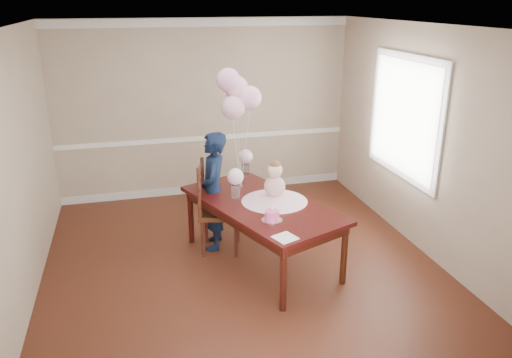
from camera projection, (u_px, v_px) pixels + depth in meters
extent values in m
cube|color=#37170D|center=(243.00, 267.00, 5.84)|extent=(4.50, 5.00, 0.00)
cube|color=white|center=(240.00, 26.00, 4.91)|extent=(4.50, 5.00, 0.02)
cube|color=tan|center=(205.00, 110.00, 7.65)|extent=(4.50, 0.02, 2.70)
cube|color=tan|center=(332.00, 273.00, 3.10)|extent=(4.50, 0.02, 2.70)
cube|color=tan|center=(16.00, 174.00, 4.85)|extent=(0.02, 5.00, 2.70)
cube|color=tan|center=(426.00, 143.00, 5.91)|extent=(0.02, 5.00, 2.70)
cube|color=white|center=(206.00, 138.00, 7.79)|extent=(4.50, 0.02, 0.07)
cube|color=silver|center=(202.00, 22.00, 7.20)|extent=(4.50, 0.02, 0.12)
cube|color=silver|center=(208.00, 188.00, 8.08)|extent=(4.50, 0.02, 0.12)
cube|color=silver|center=(405.00, 117.00, 6.29)|extent=(0.02, 1.66, 1.56)
cube|color=silver|center=(403.00, 117.00, 6.28)|extent=(0.01, 1.50, 1.40)
cube|color=black|center=(261.00, 205.00, 5.72)|extent=(1.68, 2.25, 0.05)
cube|color=black|center=(261.00, 211.00, 5.75)|extent=(1.55, 2.11, 0.10)
cylinder|color=black|center=(283.00, 279.00, 4.91)|extent=(0.09, 0.09, 0.71)
cylinder|color=black|center=(344.00, 255.00, 5.38)|extent=(0.09, 0.09, 0.71)
cylinder|color=black|center=(191.00, 217.00, 6.32)|extent=(0.09, 0.09, 0.71)
cylinder|color=black|center=(245.00, 202.00, 6.79)|extent=(0.09, 0.09, 0.71)
cone|color=#FFBBD7|center=(275.00, 197.00, 5.74)|extent=(1.00, 1.00, 0.10)
sphere|color=pink|center=(275.00, 186.00, 5.70)|extent=(0.24, 0.24, 0.24)
sphere|color=beige|center=(275.00, 170.00, 5.63)|extent=(0.17, 0.17, 0.17)
sphere|color=brown|center=(275.00, 165.00, 5.61)|extent=(0.12, 0.12, 0.12)
cylinder|color=silver|center=(272.00, 220.00, 5.25)|extent=(0.29, 0.29, 0.01)
cylinder|color=#F04B91|center=(272.00, 215.00, 5.24)|extent=(0.20, 0.20, 0.10)
sphere|color=silver|center=(272.00, 210.00, 5.21)|extent=(0.03, 0.03, 0.03)
sphere|color=white|center=(273.00, 208.00, 5.25)|extent=(0.03, 0.03, 0.03)
cylinder|color=white|center=(236.00, 191.00, 5.83)|extent=(0.13, 0.13, 0.16)
sphere|color=silver|center=(235.00, 177.00, 5.77)|extent=(0.19, 0.19, 0.19)
cylinder|color=silver|center=(246.00, 170.00, 6.55)|extent=(0.13, 0.13, 0.16)
sphere|color=beige|center=(246.00, 157.00, 6.48)|extent=(0.19, 0.19, 0.19)
cube|color=white|center=(285.00, 238.00, 4.86)|extent=(0.26, 0.26, 0.01)
cylinder|color=white|center=(241.00, 186.00, 6.18)|extent=(0.05, 0.05, 0.02)
sphere|color=#E7A3C0|center=(233.00, 108.00, 5.79)|extent=(0.28, 0.28, 0.28)
sphere|color=#FFB4D5|center=(250.00, 98.00, 5.83)|extent=(0.28, 0.28, 0.28)
sphere|color=#F3ACC3|center=(237.00, 88.00, 5.86)|extent=(0.28, 0.28, 0.28)
sphere|color=#E3A0C4|center=(228.00, 80.00, 5.79)|extent=(0.28, 0.28, 0.28)
cylinder|color=silver|center=(237.00, 154.00, 6.01)|extent=(0.09, 0.04, 0.84)
cylinder|color=white|center=(245.00, 149.00, 6.03)|extent=(0.12, 0.01, 0.94)
cylinder|color=silver|center=(239.00, 144.00, 6.05)|extent=(0.02, 0.10, 1.04)
cylinder|color=white|center=(235.00, 141.00, 6.01)|extent=(0.12, 0.07, 1.14)
cube|color=#3C1E10|center=(220.00, 212.00, 6.09)|extent=(0.60, 0.60, 0.06)
cylinder|color=#39170F|center=(203.00, 239.00, 5.99)|extent=(0.05, 0.05, 0.48)
cylinder|color=#37160F|center=(236.00, 239.00, 5.99)|extent=(0.05, 0.05, 0.48)
cylinder|color=#3A1510|center=(206.00, 224.00, 6.37)|extent=(0.05, 0.05, 0.48)
cylinder|color=black|center=(238.00, 224.00, 6.37)|extent=(0.05, 0.05, 0.48)
cylinder|color=#3A1810|center=(199.00, 193.00, 5.79)|extent=(0.05, 0.05, 0.63)
cylinder|color=#3B1E10|center=(203.00, 181.00, 6.17)|extent=(0.05, 0.05, 0.63)
cube|color=#3D1E10|center=(201.00, 198.00, 6.02)|extent=(0.15, 0.44, 0.06)
cube|color=black|center=(201.00, 184.00, 5.96)|extent=(0.15, 0.44, 0.06)
cube|color=#38180F|center=(200.00, 170.00, 5.90)|extent=(0.15, 0.44, 0.06)
imported|color=black|center=(213.00, 191.00, 6.09)|extent=(0.48, 0.61, 1.48)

